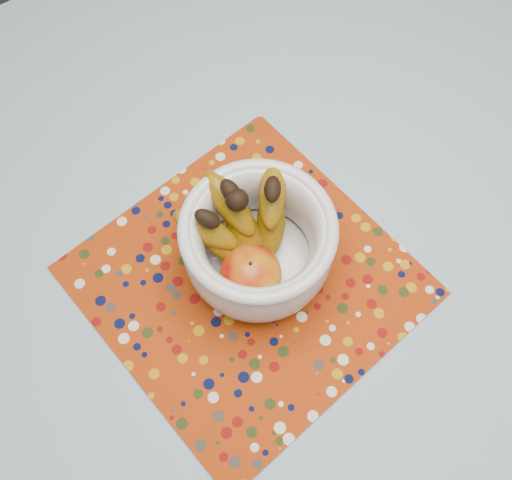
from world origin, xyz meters
TOP-DOWN VIEW (x-y plane):
  - table at (0.00, 0.00)m, footprint 1.20×1.20m
  - tablecloth at (0.00, 0.00)m, footprint 1.32×1.32m
  - placemat at (-0.09, -0.07)m, footprint 0.49×0.49m
  - fruit_bowl at (-0.07, -0.05)m, footprint 0.25×0.23m

SIDE VIEW (x-z plane):
  - table at x=0.00m, z-range 0.30..1.05m
  - tablecloth at x=0.00m, z-range 0.75..0.76m
  - placemat at x=-0.09m, z-range 0.76..0.76m
  - fruit_bowl at x=-0.07m, z-range 0.76..0.93m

